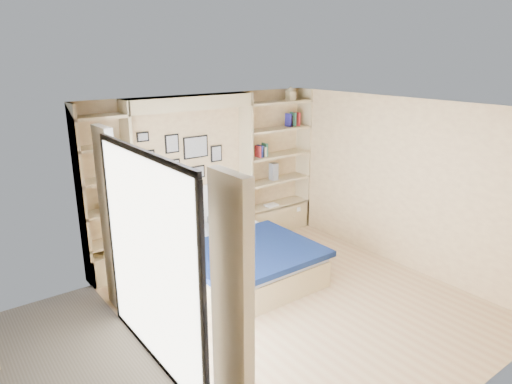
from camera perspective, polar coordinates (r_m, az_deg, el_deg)
ground at (r=6.11m, az=5.14°, el=-13.48°), size 4.50×4.50×0.00m
room_shell at (r=6.57m, az=-6.06°, el=-0.93°), size 4.50×4.50×4.50m
bed at (r=6.62m, az=-2.69°, el=-8.10°), size 1.80×2.25×1.07m
photo_gallery at (r=7.00m, az=-9.65°, el=4.50°), size 1.48×0.02×0.82m
reading_lamps at (r=7.01m, az=-7.50°, el=0.35°), size 1.92×0.12×0.15m
shelf_decor at (r=7.66m, az=0.93°, el=6.40°), size 3.52×0.23×2.03m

